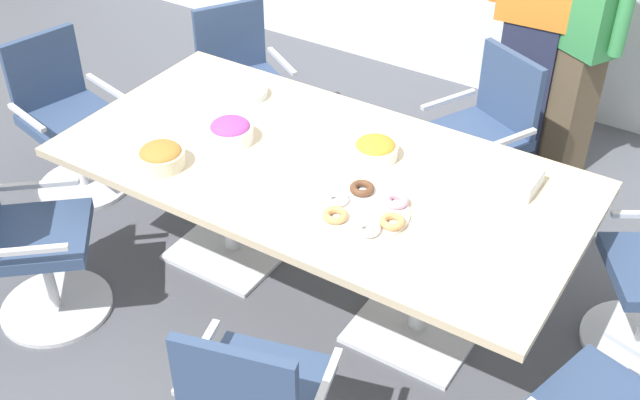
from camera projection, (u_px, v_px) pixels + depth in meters
name	position (u px, v px, depth m)	size (l,w,h in m)	color
ground_plane	(320.00, 287.00, 4.09)	(10.00, 10.00, 0.01)	#4C4F56
conference_table	(320.00, 187.00, 3.71)	(2.40, 1.20, 0.75)	#CCB793
office_chair_0	(28.00, 247.00, 3.71)	(0.76, 0.76, 0.91)	silver
office_chair_4	(481.00, 144.00, 4.41)	(0.72, 0.72, 0.91)	silver
office_chair_5	(242.00, 92.00, 4.87)	(0.74, 0.74, 0.91)	silver
office_chair_6	(68.00, 125.00, 4.57)	(0.65, 0.65, 0.91)	silver
person_standing_0	(540.00, 4.00, 4.48)	(0.61, 0.25, 1.87)	#232842
person_standing_1	(579.00, 34.00, 4.45)	(0.57, 0.40, 1.68)	brown
snack_bowl_candy_mix	(230.00, 131.00, 3.76)	(0.21, 0.21, 0.11)	white
snack_bowl_pretzels	(161.00, 156.00, 3.60)	(0.22, 0.22, 0.10)	beige
snack_bowl_chips_orange	(375.00, 149.00, 3.66)	(0.21, 0.21, 0.09)	white
donut_platter	(365.00, 210.00, 3.33)	(0.38, 0.37, 0.04)	white
plate_stack	(248.00, 92.00, 4.13)	(0.21, 0.21, 0.04)	white
napkin_pile	(515.00, 180.00, 3.47)	(0.20, 0.20, 0.08)	white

